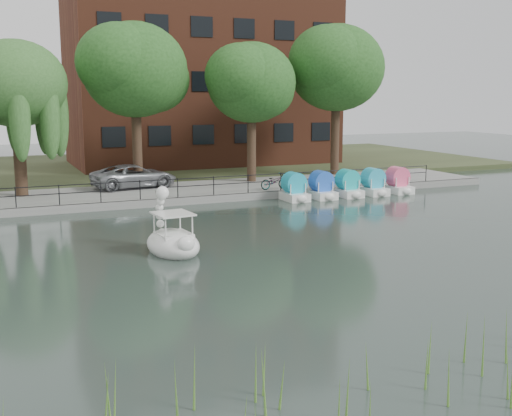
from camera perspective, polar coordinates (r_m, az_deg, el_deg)
ground_plane at (r=21.92m, az=2.94°, el=-5.13°), size 120.00×120.00×0.00m
promenade at (r=36.62m, az=-8.16°, el=1.29°), size 40.00×6.00×0.40m
kerb at (r=33.81m, az=-6.85°, el=0.59°), size 40.00×0.25×0.40m
land_strip at (r=50.16m, az=-12.37°, el=3.51°), size 60.00×22.00×0.36m
railing at (r=33.86m, az=-6.98°, el=2.22°), size 32.00×0.05×1.00m
apartment_building at (r=51.72m, az=-4.90°, el=14.09°), size 20.00×10.07×18.00m
willow_mid at (r=36.01m, az=-20.63°, el=10.27°), size 5.32×5.32×8.15m
broadleaf_center at (r=37.91m, az=-10.73°, el=11.92°), size 6.00×6.00×9.25m
broadleaf_right at (r=39.57m, az=-0.41°, el=11.04°), size 5.40×5.40×8.32m
broadleaf_far at (r=43.40m, az=7.17°, el=12.22°), size 6.30×6.30×9.71m
minivan at (r=37.62m, az=-10.79°, el=2.95°), size 3.37×5.92×1.56m
bicycle at (r=36.47m, az=1.64°, el=2.46°), size 0.73×1.76×1.00m
swan_boat at (r=23.72m, az=-7.45°, el=-2.74°), size 2.04×2.96×2.36m
pedal_boat_row at (r=36.71m, az=8.18°, el=1.95°), size 7.95×1.70×1.40m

